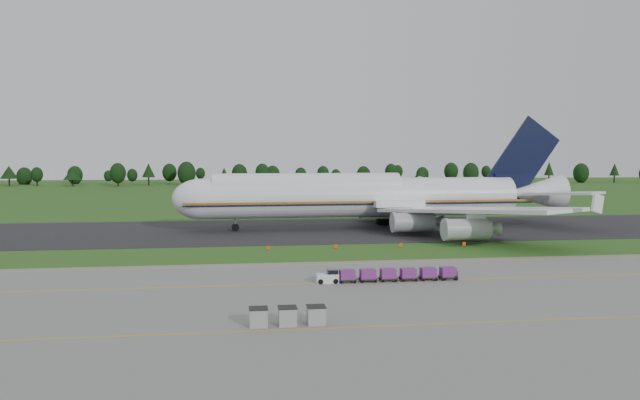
{
  "coord_description": "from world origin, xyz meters",
  "views": [
    {
      "loc": [
        -12.81,
        -89.34,
        14.04
      ],
      "look_at": [
        -0.18,
        2.0,
        7.6
      ],
      "focal_mm": 35.0,
      "sensor_mm": 36.0,
      "label": 1
    }
  ],
  "objects": [
    {
      "name": "ground",
      "position": [
        0.0,
        0.0,
        0.0
      ],
      "size": [
        600.0,
        600.0,
        0.0
      ],
      "primitive_type": "plane",
      "color": "#285318",
      "rests_on": "ground"
    },
    {
      "name": "uld_row",
      "position": [
        -8.52,
        -38.58,
        0.83
      ],
      "size": [
        6.36,
        1.56,
        1.54
      ],
      "color": "gray",
      "rests_on": "apron"
    },
    {
      "name": "apron",
      "position": [
        0.0,
        -34.0,
        0.03
      ],
      "size": [
        300.0,
        52.0,
        0.06
      ],
      "primitive_type": "cube",
      "color": "slate",
      "rests_on": "ground"
    },
    {
      "name": "utility_cart",
      "position": [
        11.35,
        -21.88,
        0.55
      ],
      "size": [
        1.88,
        1.27,
        1.0
      ],
      "color": "#2D3625",
      "rests_on": "apron"
    },
    {
      "name": "apron_markings",
      "position": [
        0.0,
        -26.98,
        0.06
      ],
      "size": [
        300.0,
        30.2,
        0.01
      ],
      "color": "#CC9F0C",
      "rests_on": "apron"
    },
    {
      "name": "tree_line",
      "position": [
        -4.72,
        219.99,
        6.16
      ],
      "size": [
        527.5,
        22.63,
        11.93
      ],
      "color": "black",
      "rests_on": "ground"
    },
    {
      "name": "taxiway",
      "position": [
        0.0,
        28.0,
        0.04
      ],
      "size": [
        300.0,
        40.0,
        0.08
      ],
      "primitive_type": "cube",
      "color": "black",
      "rests_on": "ground"
    },
    {
      "name": "baggage_train",
      "position": [
        3.94,
        -21.89,
        0.82
      ],
      "size": [
        16.03,
        1.45,
        1.4
      ],
      "color": "silver",
      "rests_on": "apron"
    },
    {
      "name": "aircraft",
      "position": [
        13.06,
        29.29,
        6.35
      ],
      "size": [
        78.78,
        77.13,
        22.22
      ],
      "color": "white",
      "rests_on": "ground"
    },
    {
      "name": "edge_markers",
      "position": [
        7.64,
        4.01,
        0.27
      ],
      "size": [
        31.28,
        0.3,
        0.6
      ],
      "color": "#FA4807",
      "rests_on": "ground"
    }
  ]
}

